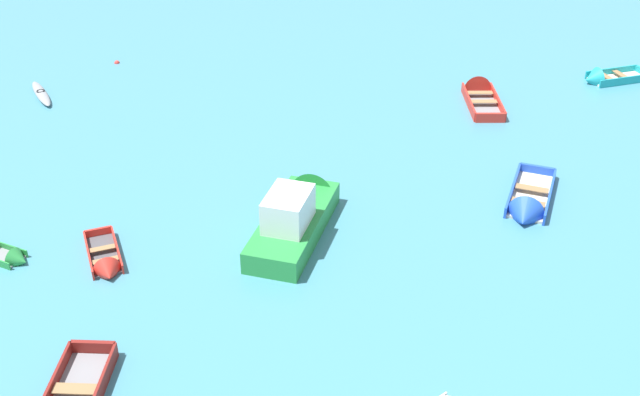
% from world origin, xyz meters
% --- Properties ---
extents(rowboat_green_cluster_outer, '(2.86, 2.13, 0.79)m').
position_xyz_m(rowboat_green_cluster_outer, '(-11.11, 19.15, 0.13)').
color(rowboat_green_cluster_outer, gray).
rests_on(rowboat_green_cluster_outer, ground_plane).
extents(rowboat_blue_foreground_center, '(3.12, 4.53, 1.37)m').
position_xyz_m(rowboat_blue_foreground_center, '(7.78, 20.73, 0.20)').
color(rowboat_blue_foreground_center, beige).
rests_on(rowboat_blue_foreground_center, ground_plane).
extents(rowboat_red_cluster_inner, '(1.78, 3.14, 0.94)m').
position_xyz_m(rowboat_red_cluster_inner, '(-7.64, 18.40, 0.16)').
color(rowboat_red_cluster_inner, '#4C4C51').
rests_on(rowboat_red_cluster_inner, ground_plane).
extents(kayak_grey_back_row_center, '(1.88, 3.29, 0.32)m').
position_xyz_m(kayak_grey_back_row_center, '(-13.08, 33.28, 0.15)').
color(kayak_grey_back_row_center, gray).
rests_on(kayak_grey_back_row_center, ground_plane).
extents(motor_launch_green_far_left, '(3.89, 6.42, 2.42)m').
position_xyz_m(motor_launch_green_far_left, '(-0.99, 20.33, 0.66)').
color(motor_launch_green_far_left, '#288C3D').
rests_on(motor_launch_green_far_left, ground_plane).
extents(rowboat_red_far_back, '(1.76, 4.30, 1.35)m').
position_xyz_m(rowboat_red_far_back, '(8.70, 31.49, 0.21)').
color(rowboat_red_far_back, gray).
rests_on(rowboat_red_far_back, ground_plane).
extents(rowboat_turquoise_midfield_left, '(3.75, 2.03, 1.21)m').
position_xyz_m(rowboat_turquoise_midfield_left, '(15.59, 32.79, 0.19)').
color(rowboat_turquoise_midfield_left, beige).
rests_on(rowboat_turquoise_midfield_left, ground_plane).
extents(mooring_buoy_far_field, '(0.30, 0.30, 0.30)m').
position_xyz_m(mooring_buoy_far_field, '(-9.95, 37.52, 0.00)').
color(mooring_buoy_far_field, red).
rests_on(mooring_buoy_far_field, ground_plane).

